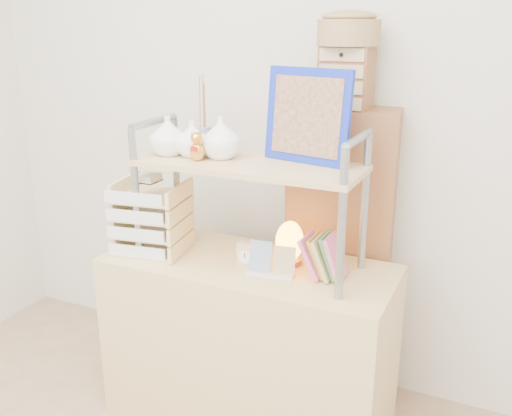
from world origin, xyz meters
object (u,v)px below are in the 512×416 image
Objects in this scene: letter_tray at (151,220)px; cabinet at (339,259)px; salt_lamp at (289,242)px; desk at (249,343)px.

cabinet is at bearing 30.76° from letter_tray.
salt_lamp is at bearing 10.93° from letter_tray.
letter_tray is 1.86× the size of salt_lamp.
letter_tray is (-0.71, -0.42, 0.21)m from cabinet.
desk is 0.67m from letter_tray.
desk is at bearing -134.42° from cabinet.
salt_lamp is (0.59, 0.11, -0.04)m from letter_tray.
letter_tray is (-0.43, -0.05, 0.51)m from desk.
desk is 0.50m from salt_lamp.
cabinet is 0.85m from letter_tray.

